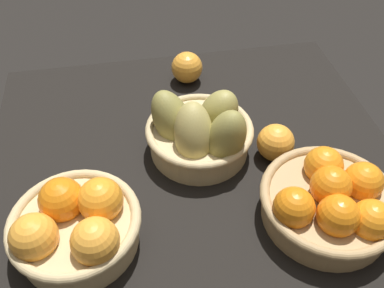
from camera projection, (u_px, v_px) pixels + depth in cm
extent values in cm
cube|color=black|center=(193.00, 155.00, 89.39)|extent=(84.00, 72.00, 3.00)
cylinder|color=tan|center=(200.00, 141.00, 86.16)|extent=(20.38, 20.38, 5.81)
torus|color=tan|center=(200.00, 130.00, 84.11)|extent=(22.00, 22.00, 1.61)
ellipsoid|color=olive|center=(225.00, 140.00, 80.14)|extent=(12.06, 10.42, 15.23)
ellipsoid|color=olive|center=(173.00, 122.00, 83.73)|extent=(14.37, 14.77, 15.75)
ellipsoid|color=tan|center=(193.00, 134.00, 79.98)|extent=(8.28, 12.85, 14.80)
ellipsoid|color=#9E934C|center=(218.00, 114.00, 85.45)|extent=(12.57, 9.73, 13.56)
cylinder|color=tan|center=(326.00, 207.00, 74.42)|extent=(22.61, 22.61, 5.49)
torus|color=tan|center=(330.00, 197.00, 72.49)|extent=(24.39, 24.39, 1.78)
sphere|color=orange|center=(324.00, 166.00, 75.46)|extent=(7.06, 7.06, 7.06)
sphere|color=orange|center=(363.00, 181.00, 73.20)|extent=(7.06, 7.06, 7.06)
sphere|color=orange|center=(371.00, 220.00, 67.95)|extent=(7.06, 7.06, 7.06)
sphere|color=orange|center=(331.00, 186.00, 70.97)|extent=(7.06, 7.06, 7.06)
sphere|color=orange|center=(338.00, 216.00, 67.59)|extent=(7.06, 7.06, 7.06)
sphere|color=orange|center=(294.00, 208.00, 69.13)|extent=(7.06, 7.06, 7.06)
cylinder|color=tan|center=(78.00, 231.00, 70.60)|extent=(20.32, 20.32, 5.89)
torus|color=tan|center=(74.00, 221.00, 68.52)|extent=(22.12, 22.12, 1.81)
sphere|color=#F49E33|center=(34.00, 237.00, 64.72)|extent=(7.65, 7.65, 7.65)
sphere|color=#F49E33|center=(95.00, 241.00, 64.04)|extent=(7.65, 7.65, 7.65)
sphere|color=orange|center=(62.00, 200.00, 69.43)|extent=(7.65, 7.65, 7.65)
sphere|color=orange|center=(101.00, 200.00, 69.10)|extent=(7.65, 7.65, 7.65)
sphere|color=#F49E33|center=(187.00, 68.00, 102.99)|extent=(7.70, 7.70, 7.70)
sphere|color=#F49E33|center=(276.00, 143.00, 84.46)|extent=(7.61, 7.61, 7.61)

